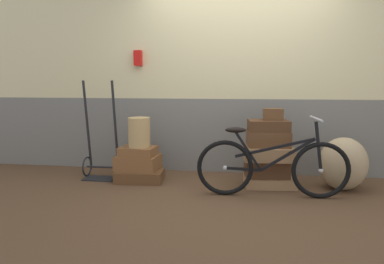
% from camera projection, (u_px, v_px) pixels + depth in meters
% --- Properties ---
extents(ground, '(9.69, 5.20, 0.06)m').
position_uv_depth(ground, '(236.00, 193.00, 3.76)').
color(ground, '#513823').
extents(station_building, '(7.69, 0.74, 2.77)m').
position_uv_depth(station_building, '(239.00, 69.00, 4.37)').
color(station_building, slate).
rests_on(station_building, ground).
extents(suitcase_0, '(0.59, 0.40, 0.14)m').
position_uv_depth(suitcase_0, '(140.00, 176.00, 4.09)').
color(suitcase_0, brown).
rests_on(suitcase_0, ground).
extents(suitcase_1, '(0.54, 0.41, 0.18)m').
position_uv_depth(suitcase_1, '(138.00, 162.00, 4.13)').
color(suitcase_1, brown).
rests_on(suitcase_1, suitcase_0).
extents(suitcase_2, '(0.46, 0.35, 0.11)m').
position_uv_depth(suitcase_2, '(138.00, 151.00, 4.08)').
color(suitcase_2, brown).
rests_on(suitcase_2, suitcase_1).
extents(suitcase_3, '(0.61, 0.44, 0.11)m').
position_uv_depth(suitcase_3, '(269.00, 181.00, 3.91)').
color(suitcase_3, '#9E754C').
rests_on(suitcase_3, ground).
extents(suitcase_4, '(0.53, 0.37, 0.21)m').
position_uv_depth(suitcase_4, '(266.00, 167.00, 3.91)').
color(suitcase_4, '#4C2D19').
rests_on(suitcase_4, suitcase_3).
extents(suitcase_5, '(0.59, 0.42, 0.16)m').
position_uv_depth(suitcase_5, '(268.00, 153.00, 3.83)').
color(suitcase_5, '#9E754C').
rests_on(suitcase_5, suitcase_4).
extents(suitcase_6, '(0.51, 0.36, 0.18)m').
position_uv_depth(suitcase_6, '(268.00, 139.00, 3.82)').
color(suitcase_6, brown).
rests_on(suitcase_6, suitcase_5).
extents(suitcase_7, '(0.48, 0.35, 0.13)m').
position_uv_depth(suitcase_7, '(268.00, 126.00, 3.80)').
color(suitcase_7, '#4C2D19').
rests_on(suitcase_7, suitcase_6).
extents(suitcase_8, '(0.23, 0.16, 0.13)m').
position_uv_depth(suitcase_8, '(273.00, 114.00, 3.80)').
color(suitcase_8, brown).
rests_on(suitcase_8, suitcase_7).
extents(wicker_basket, '(0.27, 0.27, 0.36)m').
position_uv_depth(wicker_basket, '(139.00, 132.00, 4.04)').
color(wicker_basket, tan).
rests_on(wicker_basket, suitcase_2).
extents(luggage_trolley, '(0.45, 0.35, 1.24)m').
position_uv_depth(luggage_trolley, '(102.00, 155.00, 4.23)').
color(luggage_trolley, black).
rests_on(luggage_trolley, ground).
extents(burlap_sack, '(0.53, 0.45, 0.60)m').
position_uv_depth(burlap_sack, '(343.00, 164.00, 3.74)').
color(burlap_sack, tan).
rests_on(burlap_sack, ground).
extents(bicycle, '(1.60, 0.46, 0.86)m').
position_uv_depth(bicycle, '(272.00, 167.00, 3.50)').
color(bicycle, black).
rests_on(bicycle, ground).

